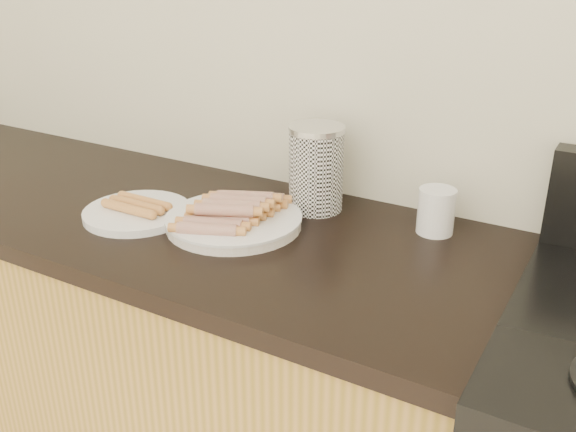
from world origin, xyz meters
The scene contains 9 objects.
wall_back centered at (0.00, 2.00, 1.30)m, with size 4.00×0.04×2.60m, color silver.
cabinet_base centered at (-0.70, 1.69, 0.43)m, with size 2.20×0.59×0.86m, color #A37939.
counter_slab centered at (-0.70, 1.69, 0.88)m, with size 2.20×0.62×0.04m, color black.
main_plate centered at (-0.20, 1.70, 0.91)m, with size 0.30×0.30×0.02m, color white.
side_plate centered at (-0.43, 1.64, 0.91)m, with size 0.24×0.24×0.02m, color silver.
hotdog_pile centered at (-0.20, 1.70, 0.94)m, with size 0.13×0.27×0.05m.
plain_sausages centered at (-0.43, 1.64, 0.93)m, with size 0.14×0.08×0.02m.
canister centered at (-0.10, 1.88, 1.00)m, with size 0.13×0.13×0.20m.
mug centered at (0.19, 1.89, 0.95)m, with size 0.08×0.08×0.10m, color white.
Camera 1 is at (0.55, 0.64, 1.49)m, focal length 40.00 mm.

